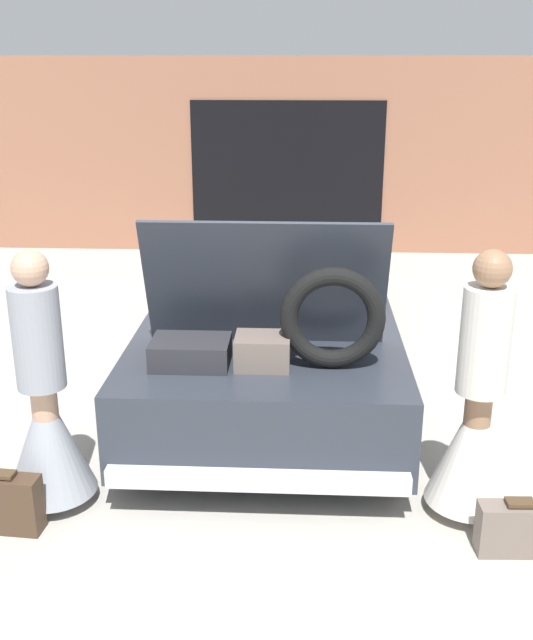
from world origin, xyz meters
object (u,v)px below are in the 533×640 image
car (274,313)px  person_left (46,417)px  person_right (477,423)px  suitcase_beside_left_person (6,503)px  suitcase_beside_right_person (517,529)px

car → person_left: size_ratio=2.86×
person_left → person_right: (2.69, 0.03, 0.01)m
suitcase_beside_left_person → suitcase_beside_right_person: size_ratio=0.97×
person_left → suitcase_beside_right_person: size_ratio=3.64×
person_right → suitcase_beside_right_person: bearing=-171.6°
car → suitcase_beside_right_person: car is taller
person_left → person_right: size_ratio=0.98×
car → suitcase_beside_left_person: 3.03m
car → suitcase_beside_left_person: size_ratio=10.78×
suitcase_beside_left_person → suitcase_beside_right_person: bearing=-1.3°
person_left → car: bearing=135.4°
person_left → person_right: bearing=76.7°
person_left → suitcase_beside_right_person: 2.93m
person_left → suitcase_beside_left_person: person_left is taller
suitcase_beside_left_person → suitcase_beside_right_person: suitcase_beside_left_person is taller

